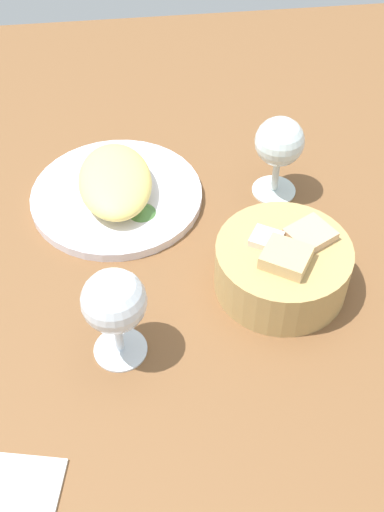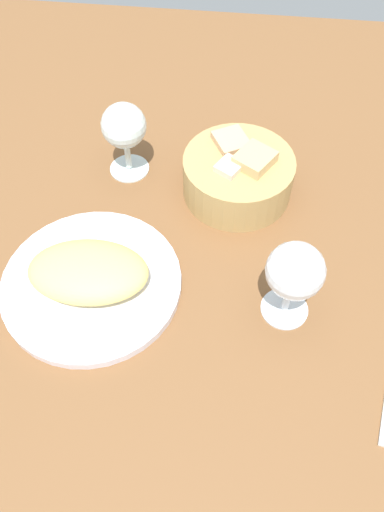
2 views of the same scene
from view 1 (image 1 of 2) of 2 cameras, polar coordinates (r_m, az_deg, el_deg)
The scene contains 8 objects.
ground_plane at distance 87.01cm, azimuth -3.31°, elevation -2.07°, with size 140.00×140.00×2.00cm, color brown.
plate at distance 96.54cm, azimuth -6.59°, elevation 5.24°, with size 25.02×25.02×1.40cm, color white.
omelette at distance 94.61cm, azimuth -6.74°, elevation 6.55°, with size 16.41×10.50×4.45cm, color #EED671.
lettuce_garnish at distance 92.01cm, azimuth -4.42°, elevation 4.15°, with size 3.98×3.98×1.57cm, color #4A7D3B.
bread_basket at distance 83.04cm, azimuth 7.99°, elevation -0.82°, with size 17.08×17.08×8.56cm.
wine_glass_near at distance 72.21cm, azimuth -6.81°, elevation -4.23°, with size 7.39×7.39×13.07cm.
wine_glass_far at distance 93.13cm, azimuth 7.63°, elevation 9.57°, with size 7.01×7.01×12.70cm.
folded_napkin at distance 72.75cm, azimuth -15.88°, elevation -18.78°, with size 11.00×7.00×0.80cm, color silver.
Camera 1 is at (56.67, -1.77, 65.00)cm, focal length 45.74 mm.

